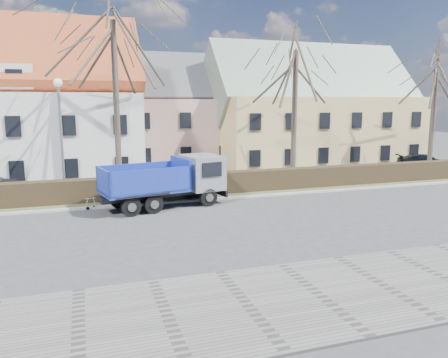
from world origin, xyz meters
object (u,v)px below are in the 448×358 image
object	(u,v)px
cart_frame	(86,204)
dump_truck	(160,182)
parked_car_b	(425,162)
streetlight	(62,140)

from	to	relation	value
cart_frame	dump_truck	bearing A→B (deg)	-9.08
dump_truck	parked_car_b	world-z (taller)	dump_truck
streetlight	cart_frame	xyz separation A→B (m)	(1.12, -2.60, -3.13)
parked_car_b	dump_truck	bearing A→B (deg)	129.55
streetlight	cart_frame	size ratio (longest dim) A/B	9.09
parked_car_b	streetlight	bearing A→B (deg)	120.69
cart_frame	parked_car_b	bearing A→B (deg)	11.84
dump_truck	cart_frame	bearing A→B (deg)	158.80
dump_truck	cart_frame	distance (m)	3.98
cart_frame	parked_car_b	world-z (taller)	parked_car_b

